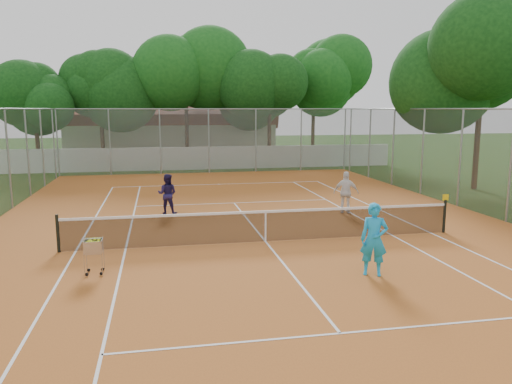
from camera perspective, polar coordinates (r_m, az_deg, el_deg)
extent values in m
plane|color=#1B3A0F|center=(15.20, 1.08, -5.76)|extent=(120.00, 120.00, 0.00)
cube|color=#AD5C21|center=(15.20, 1.09, -5.72)|extent=(18.00, 34.00, 0.02)
cube|color=white|center=(15.20, 1.09, -5.67)|extent=(10.98, 23.78, 0.01)
cube|color=black|center=(15.08, 1.09, -3.88)|extent=(11.88, 0.10, 0.98)
cube|color=slate|center=(14.80, 1.11, 1.74)|extent=(18.00, 34.00, 4.00)
cube|color=white|center=(33.64, -5.71, 3.89)|extent=(26.00, 0.30, 1.50)
cube|color=beige|center=(43.39, -9.64, 6.97)|extent=(16.40, 9.00, 4.40)
cube|color=#0D350F|center=(36.49, -6.27, 10.99)|extent=(29.00, 19.00, 10.00)
imported|color=#1AA1E3|center=(12.34, 13.33, -5.29)|extent=(0.76, 0.65, 1.76)
imported|color=#1E1848|center=(19.33, -10.10, -0.22)|extent=(0.88, 0.76, 1.54)
imported|color=silver|center=(19.44, 10.26, -0.05)|extent=(1.03, 0.74, 1.62)
cube|color=#B4B5BB|center=(12.80, -18.03, -6.89)|extent=(0.52, 0.52, 0.94)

